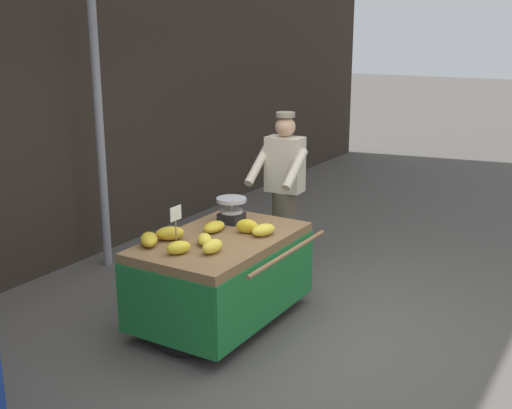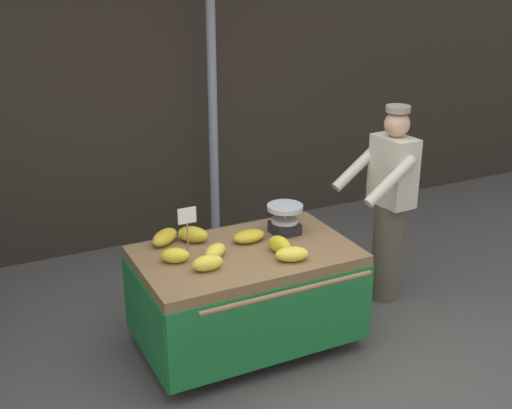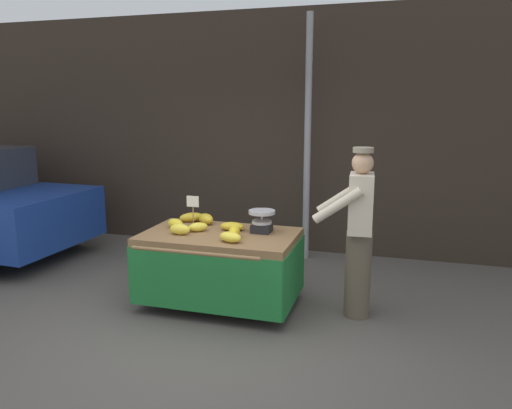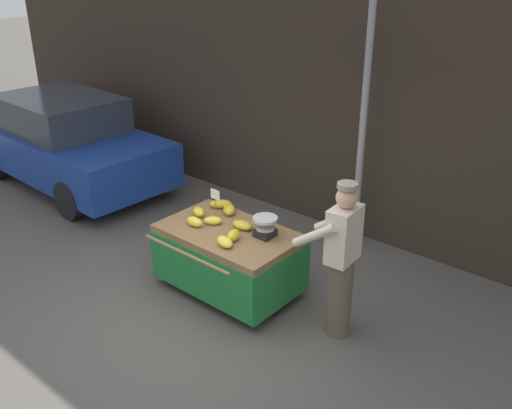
{
  "view_description": "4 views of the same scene",
  "coord_description": "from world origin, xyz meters",
  "px_view_note": "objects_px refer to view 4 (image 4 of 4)",
  "views": [
    {
      "loc": [
        -4.51,
        -2.25,
        2.56
      ],
      "look_at": [
        0.35,
        0.68,
        0.99
      ],
      "focal_mm": 45.26,
      "sensor_mm": 36.0,
      "label": 1
    },
    {
      "loc": [
        -2.0,
        -3.24,
        2.86
      ],
      "look_at": [
        -0.03,
        0.75,
        1.15
      ],
      "focal_mm": 46.31,
      "sensor_mm": 36.0,
      "label": 2
    },
    {
      "loc": [
        1.66,
        -3.89,
        2.11
      ],
      "look_at": [
        0.31,
        0.65,
        1.15
      ],
      "focal_mm": 34.41,
      "sensor_mm": 36.0,
      "label": 3
    },
    {
      "loc": [
        3.8,
        -3.37,
        3.72
      ],
      "look_at": [
        0.18,
        0.89,
        1.16
      ],
      "focal_mm": 39.25,
      "sensor_mm": 36.0,
      "label": 4
    }
  ],
  "objects_px": {
    "street_pole": "(362,131)",
    "banana_bunch_3": "(195,222)",
    "banana_cart": "(229,248)",
    "banana_bunch_4": "(242,225)",
    "banana_bunch_1": "(234,235)",
    "banana_bunch_6": "(225,242)",
    "banana_bunch_0": "(199,212)",
    "parked_car": "(68,142)",
    "price_sign": "(215,197)",
    "weighing_scale": "(265,227)",
    "banana_bunch_5": "(221,204)",
    "banana_bunch_7": "(213,221)",
    "banana_bunch_2": "(229,210)",
    "vendor_person": "(341,260)"
  },
  "relations": [
    {
      "from": "banana_bunch_1",
      "to": "banana_bunch_6",
      "type": "distance_m",
      "value": 0.16
    },
    {
      "from": "banana_bunch_0",
      "to": "banana_bunch_2",
      "type": "bearing_deg",
      "value": 48.9
    },
    {
      "from": "price_sign",
      "to": "banana_bunch_3",
      "type": "xyz_separation_m",
      "value": [
        0.01,
        -0.36,
        -0.19
      ]
    },
    {
      "from": "banana_bunch_4",
      "to": "banana_bunch_5",
      "type": "bearing_deg",
      "value": 156.42
    },
    {
      "from": "weighing_scale",
      "to": "banana_bunch_0",
      "type": "relative_size",
      "value": 1.37
    },
    {
      "from": "street_pole",
      "to": "banana_bunch_3",
      "type": "bearing_deg",
      "value": -113.99
    },
    {
      "from": "banana_bunch_3",
      "to": "price_sign",
      "type": "bearing_deg",
      "value": 91.21
    },
    {
      "from": "banana_bunch_0",
      "to": "banana_bunch_5",
      "type": "xyz_separation_m",
      "value": [
        0.04,
        0.34,
        -0.0
      ]
    },
    {
      "from": "price_sign",
      "to": "banana_bunch_5",
      "type": "height_order",
      "value": "price_sign"
    },
    {
      "from": "banana_bunch_1",
      "to": "banana_bunch_5",
      "type": "xyz_separation_m",
      "value": [
        -0.7,
        0.53,
        -0.01
      ]
    },
    {
      "from": "banana_bunch_3",
      "to": "parked_car",
      "type": "distance_m",
      "value": 4.11
    },
    {
      "from": "banana_cart",
      "to": "banana_bunch_0",
      "type": "bearing_deg",
      "value": 174.34
    },
    {
      "from": "banana_bunch_0",
      "to": "banana_bunch_3",
      "type": "bearing_deg",
      "value": -54.29
    },
    {
      "from": "weighing_scale",
      "to": "vendor_person",
      "type": "bearing_deg",
      "value": -0.66
    },
    {
      "from": "banana_bunch_1",
      "to": "banana_bunch_3",
      "type": "bearing_deg",
      "value": -176.87
    },
    {
      "from": "street_pole",
      "to": "banana_bunch_5",
      "type": "bearing_deg",
      "value": -124.49
    },
    {
      "from": "street_pole",
      "to": "banana_cart",
      "type": "height_order",
      "value": "street_pole"
    },
    {
      "from": "banana_bunch_3",
      "to": "parked_car",
      "type": "relative_size",
      "value": 0.06
    },
    {
      "from": "parked_car",
      "to": "banana_bunch_5",
      "type": "bearing_deg",
      "value": -4.71
    },
    {
      "from": "street_pole",
      "to": "banana_bunch_6",
      "type": "height_order",
      "value": "street_pole"
    },
    {
      "from": "banana_bunch_1",
      "to": "banana_bunch_7",
      "type": "xyz_separation_m",
      "value": [
        -0.45,
        0.14,
        -0.02
      ]
    },
    {
      "from": "banana_bunch_0",
      "to": "banana_cart",
      "type": "bearing_deg",
      "value": -5.66
    },
    {
      "from": "banana_bunch_1",
      "to": "banana_bunch_6",
      "type": "relative_size",
      "value": 0.84
    },
    {
      "from": "banana_cart",
      "to": "banana_bunch_4",
      "type": "distance_m",
      "value": 0.32
    },
    {
      "from": "weighing_scale",
      "to": "banana_bunch_7",
      "type": "height_order",
      "value": "weighing_scale"
    },
    {
      "from": "banana_cart",
      "to": "banana_bunch_6",
      "type": "height_order",
      "value": "banana_bunch_6"
    },
    {
      "from": "weighing_scale",
      "to": "banana_bunch_4",
      "type": "xyz_separation_m",
      "value": [
        -0.32,
        -0.02,
        -0.07
      ]
    },
    {
      "from": "banana_bunch_7",
      "to": "parked_car",
      "type": "bearing_deg",
      "value": 170.26
    },
    {
      "from": "street_pole",
      "to": "banana_bunch_3",
      "type": "xyz_separation_m",
      "value": [
        -0.92,
        -2.08,
        -0.79
      ]
    },
    {
      "from": "weighing_scale",
      "to": "price_sign",
      "type": "xyz_separation_m",
      "value": [
        -0.79,
        0.03,
        0.13
      ]
    },
    {
      "from": "price_sign",
      "to": "banana_bunch_1",
      "type": "xyz_separation_m",
      "value": [
        0.59,
        -0.32,
        -0.18
      ]
    },
    {
      "from": "banana_bunch_1",
      "to": "street_pole",
      "type": "bearing_deg",
      "value": 80.51
    },
    {
      "from": "vendor_person",
      "to": "parked_car",
      "type": "height_order",
      "value": "vendor_person"
    },
    {
      "from": "banana_bunch_2",
      "to": "banana_bunch_3",
      "type": "height_order",
      "value": "banana_bunch_2"
    },
    {
      "from": "banana_bunch_1",
      "to": "banana_bunch_3",
      "type": "relative_size",
      "value": 0.91
    },
    {
      "from": "banana_bunch_0",
      "to": "banana_bunch_6",
      "type": "distance_m",
      "value": 0.83
    },
    {
      "from": "banana_cart",
      "to": "price_sign",
      "type": "xyz_separation_m",
      "value": [
        -0.38,
        0.19,
        0.47
      ]
    },
    {
      "from": "banana_bunch_2",
      "to": "price_sign",
      "type": "bearing_deg",
      "value": -123.25
    },
    {
      "from": "weighing_scale",
      "to": "price_sign",
      "type": "bearing_deg",
      "value": 177.97
    },
    {
      "from": "price_sign",
      "to": "banana_bunch_0",
      "type": "distance_m",
      "value": 0.28
    },
    {
      "from": "banana_bunch_1",
      "to": "banana_bunch_4",
      "type": "bearing_deg",
      "value": 113.39
    },
    {
      "from": "weighing_scale",
      "to": "banana_bunch_5",
      "type": "distance_m",
      "value": 0.93
    },
    {
      "from": "banana_bunch_0",
      "to": "banana_bunch_6",
      "type": "height_order",
      "value": "banana_bunch_0"
    },
    {
      "from": "banana_bunch_0",
      "to": "vendor_person",
      "type": "height_order",
      "value": "vendor_person"
    },
    {
      "from": "banana_cart",
      "to": "parked_car",
      "type": "xyz_separation_m",
      "value": [
        -4.38,
        0.71,
        0.18
      ]
    },
    {
      "from": "weighing_scale",
      "to": "banana_bunch_6",
      "type": "bearing_deg",
      "value": -112.55
    },
    {
      "from": "banana_bunch_0",
      "to": "banana_bunch_1",
      "type": "relative_size",
      "value": 1.01
    },
    {
      "from": "banana_bunch_4",
      "to": "banana_bunch_0",
      "type": "bearing_deg",
      "value": -172.12
    },
    {
      "from": "banana_bunch_2",
      "to": "banana_bunch_6",
      "type": "relative_size",
      "value": 1.02
    },
    {
      "from": "banana_bunch_1",
      "to": "weighing_scale",
      "type": "bearing_deg",
      "value": 55.66
    }
  ]
}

